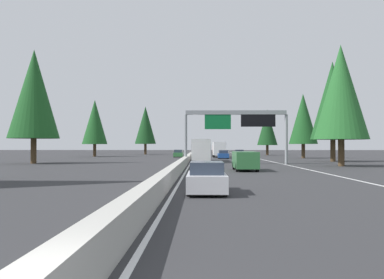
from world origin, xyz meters
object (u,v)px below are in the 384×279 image
pickup_distant_a (201,151)px  conifer_left_mid (95,122)px  conifer_right_mid (333,101)px  conifer_left_near (34,94)px  sedan_mid_left (207,178)px  minivan_far_center (245,160)px  sedan_far_left (239,154)px  box_truck_near_center (219,149)px  conifer_left_far (145,125)px  sign_gantry_overhead (237,121)px  conifer_right_near (341,92)px  bus_mid_right (201,149)px  conifer_right_distant (267,127)px  sedan_near_right (216,152)px  oncoming_near (178,154)px  conifer_right_far (303,119)px  sedan_mid_center (223,155)px

pickup_distant_a → conifer_left_mid: conifer_left_mid is taller
conifer_right_mid → conifer_left_near: bearing=100.5°
sedan_mid_left → conifer_left_mid: conifer_left_mid is taller
minivan_far_center → sedan_far_left: minivan_far_center is taller
box_truck_near_center → conifer_left_far: conifer_left_far is taller
sign_gantry_overhead → conifer_left_mid: 43.35m
minivan_far_center → conifer_right_near: conifer_right_near is taller
bus_mid_right → conifer_right_distant: bearing=-21.7°
conifer_right_distant → conifer_right_mid: bearing=-175.9°
pickup_distant_a → conifer_right_near: bearing=-167.4°
box_truck_near_center → bus_mid_right: bus_mid_right is taller
bus_mid_right → conifer_left_far: conifer_left_far is taller
conifer_right_distant → conifer_left_mid: bearing=109.9°
sedan_mid_left → box_truck_near_center: size_ratio=0.52×
bus_mid_right → conifer_left_near: conifer_left_near is taller
bus_mid_right → conifer_left_mid: bearing=40.0°
minivan_far_center → sedan_near_right: bearing=0.0°
sign_gantry_overhead → oncoming_near: sign_gantry_overhead is taller
minivan_far_center → conifer_right_far: 41.23m
conifer_left_near → sign_gantry_overhead: bearing=-91.7°
sedan_mid_left → conifer_left_far: (87.73, 14.62, 6.92)m
sign_gantry_overhead → conifer_right_mid: conifer_right_mid is taller
sedan_mid_left → conifer_right_near: 30.64m
sedan_far_left → sedan_near_right: 23.85m
sign_gantry_overhead → conifer_left_far: bearing=18.4°
box_truck_near_center → sedan_near_right: size_ratio=1.93×
sedan_mid_left → conifer_left_mid: 69.49m
conifer_right_mid → conifer_left_far: 58.63m
sedan_mid_center → pickup_distant_a: bearing=5.4°
sedan_mid_center → box_truck_near_center: bearing=1.9°
minivan_far_center → sedan_mid_center: size_ratio=1.14×
conifer_left_far → conifer_right_mid: bearing=-145.7°
conifer_right_near → conifer_left_near: (6.29, 36.24, 0.68)m
oncoming_near → conifer_right_far: (-5.96, -22.89, 6.41)m
sedan_far_left → conifer_left_near: conifer_left_near is taller
sedan_near_right → conifer_left_mid: (-20.74, 25.84, 6.47)m
sedan_mid_left → minivan_far_center: (17.47, -3.70, 0.27)m
pickup_distant_a → conifer_right_far: (-37.76, -18.45, 6.18)m
minivan_far_center → sedan_near_right: (68.80, 0.04, -0.27)m
minivan_far_center → sedan_near_right: size_ratio=1.14×
pickup_distant_a → conifer_left_far: 16.87m
conifer_left_near → minivan_far_center: bearing=-120.2°
conifer_right_mid → minivan_far_center: bearing=146.0°
pickup_distant_a → conifer_right_distant: 21.93m
conifer_right_distant → conifer_left_far: (8.53, 30.24, 0.95)m
pickup_distant_a → conifer_right_far: conifer_right_far is taller
sedan_near_right → conifer_left_far: bearing=85.4°
minivan_far_center → conifer_right_far: bearing=-21.0°
sedan_mid_left → pickup_distant_a: (93.31, 0.17, 0.23)m
sign_gantry_overhead → minivan_far_center: 14.40m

